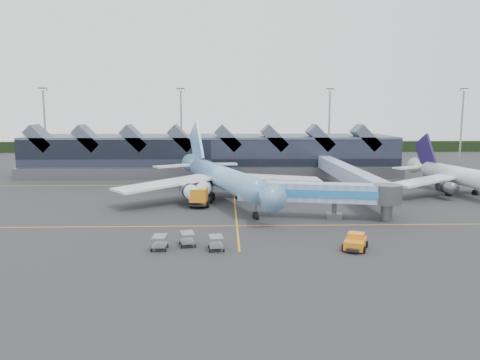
{
  "coord_description": "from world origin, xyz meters",
  "views": [
    {
      "loc": [
        -1.43,
        -70.52,
        15.6
      ],
      "look_at": [
        0.69,
        1.24,
        5.0
      ],
      "focal_mm": 35.0,
      "sensor_mm": 36.0,
      "label": 1
    }
  ],
  "objects_px": {
    "pushback_tug": "(355,242)",
    "fuel_truck": "(203,192)",
    "jet_bridge": "(328,194)",
    "main_airliner": "(221,177)",
    "regional_jet": "(462,176)"
  },
  "relations": [
    {
      "from": "main_airliner",
      "to": "regional_jet",
      "type": "relative_size",
      "value": 1.3
    },
    {
      "from": "pushback_tug",
      "to": "fuel_truck",
      "type": "bearing_deg",
      "value": 147.36
    },
    {
      "from": "jet_bridge",
      "to": "pushback_tug",
      "type": "xyz_separation_m",
      "value": [
        -0.1,
        -15.44,
        -2.88
      ]
    },
    {
      "from": "jet_bridge",
      "to": "fuel_truck",
      "type": "bearing_deg",
      "value": 158.97
    },
    {
      "from": "main_airliner",
      "to": "pushback_tug",
      "type": "bearing_deg",
      "value": -81.67
    },
    {
      "from": "regional_jet",
      "to": "pushback_tug",
      "type": "height_order",
      "value": "regional_jet"
    },
    {
      "from": "fuel_truck",
      "to": "pushback_tug",
      "type": "bearing_deg",
      "value": -49.12
    },
    {
      "from": "regional_jet",
      "to": "fuel_truck",
      "type": "bearing_deg",
      "value": 176.9
    },
    {
      "from": "main_airliner",
      "to": "fuel_truck",
      "type": "relative_size",
      "value": 3.89
    },
    {
      "from": "main_airliner",
      "to": "regional_jet",
      "type": "height_order",
      "value": "main_airliner"
    },
    {
      "from": "fuel_truck",
      "to": "main_airliner",
      "type": "bearing_deg",
      "value": 52.35
    },
    {
      "from": "jet_bridge",
      "to": "pushback_tug",
      "type": "bearing_deg",
      "value": -79.13
    },
    {
      "from": "main_airliner",
      "to": "pushback_tug",
      "type": "distance_m",
      "value": 34.41
    },
    {
      "from": "pushback_tug",
      "to": "jet_bridge",
      "type": "bearing_deg",
      "value": 112.6
    },
    {
      "from": "jet_bridge",
      "to": "fuel_truck",
      "type": "xyz_separation_m",
      "value": [
        -18.8,
        11.86,
        -1.64
      ]
    }
  ]
}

